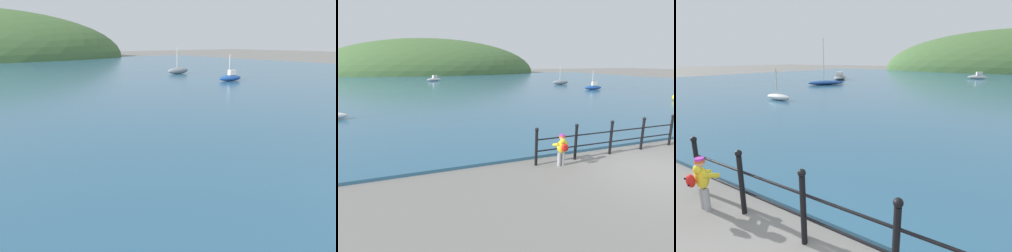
{
  "view_description": "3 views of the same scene",
  "coord_description": "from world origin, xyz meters",
  "views": [
    {
      "loc": [
        -6.41,
        0.59,
        3.12
      ],
      "look_at": [
        -1.83,
        6.93,
        1.09
      ],
      "focal_mm": 35.0,
      "sensor_mm": 36.0,
      "label": 1
    },
    {
      "loc": [
        -6.7,
        -5.32,
        3.14
      ],
      "look_at": [
        -3.25,
        3.82,
        0.74
      ],
      "focal_mm": 28.0,
      "sensor_mm": 36.0,
      "label": 2
    },
    {
      "loc": [
        2.11,
        -1.01,
        2.7
      ],
      "look_at": [
        -1.25,
        4.11,
        1.13
      ],
      "focal_mm": 28.0,
      "sensor_mm": 36.0,
      "label": 3
    }
  ],
  "objects": [
    {
      "name": "water",
      "position": [
        0.0,
        32.0,
        0.05
      ],
      "size": [
        80.0,
        60.0,
        0.1
      ],
      "primitive_type": "cube",
      "color": "#2D5B7A",
      "rests_on": "ground"
    },
    {
      "name": "far_hillside",
      "position": [
        0.0,
        68.45,
        0.0
      ],
      "size": [
        56.95,
        31.32,
        18.0
      ],
      "color": "#476B38",
      "rests_on": "ground"
    },
    {
      "name": "iron_railing",
      "position": [
        -0.25,
        1.5,
        0.64
      ],
      "size": [
        5.87,
        0.12,
        1.21
      ],
      "color": "black",
      "rests_on": "ground"
    },
    {
      "name": "child_in_coat",
      "position": [
        -2.42,
        1.18,
        0.61
      ],
      "size": [
        0.38,
        0.53,
        1.0
      ],
      "color": "#99999E",
      "rests_on": "ground"
    },
    {
      "name": "boat_nearest_quay",
      "position": [
        -17.61,
        27.94,
        0.42
      ],
      "size": [
        3.62,
        5.12,
        0.98
      ],
      "color": "gray",
      "rests_on": "water"
    },
    {
      "name": "boat_far_right",
      "position": [
        -2.49,
        38.64,
        0.4
      ],
      "size": [
        2.58,
        1.89,
        0.93
      ],
      "color": "silver",
      "rests_on": "water"
    },
    {
      "name": "boat_twin_mast",
      "position": [
        -10.83,
        10.86,
        0.32
      ],
      "size": [
        2.02,
        0.66,
        2.0
      ],
      "color": "silver",
      "rests_on": "water"
    },
    {
      "name": "boat_red_dinghy",
      "position": [
        -14.63,
        20.97,
        0.34
      ],
      "size": [
        3.29,
        3.89,
        4.64
      ],
      "color": "#1E4793",
      "rests_on": "water"
    }
  ]
}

